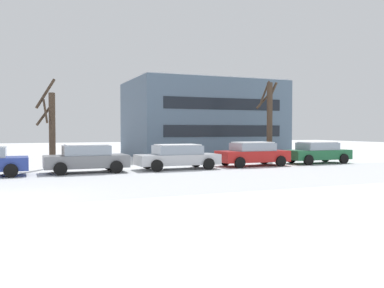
{
  "coord_description": "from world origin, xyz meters",
  "views": [
    {
      "loc": [
        0.47,
        -13.91,
        2.2
      ],
      "look_at": [
        8.09,
        4.73,
        1.51
      ],
      "focal_mm": 38.79,
      "sensor_mm": 36.0,
      "label": 1
    }
  ],
  "objects_px": {
    "parked_car_gray": "(86,158)",
    "parked_car_green": "(317,152)",
    "parked_car_silver": "(177,156)",
    "parked_car_red": "(253,154)"
  },
  "relations": [
    {
      "from": "parked_car_gray",
      "to": "parked_car_green",
      "type": "bearing_deg",
      "value": 1.14
    },
    {
      "from": "parked_car_gray",
      "to": "parked_car_red",
      "type": "distance_m",
      "value": 9.92
    },
    {
      "from": "parked_car_silver",
      "to": "parked_car_red",
      "type": "distance_m",
      "value": 4.96
    },
    {
      "from": "parked_car_silver",
      "to": "parked_car_red",
      "type": "xyz_separation_m",
      "value": [
        4.96,
        0.25,
        0.03
      ]
    },
    {
      "from": "parked_car_red",
      "to": "parked_car_green",
      "type": "relative_size",
      "value": 1.0
    },
    {
      "from": "parked_car_silver",
      "to": "parked_car_green",
      "type": "height_order",
      "value": "parked_car_green"
    },
    {
      "from": "parked_car_gray",
      "to": "parked_car_red",
      "type": "relative_size",
      "value": 0.97
    },
    {
      "from": "parked_car_green",
      "to": "parked_car_silver",
      "type": "bearing_deg",
      "value": -177.85
    },
    {
      "from": "parked_car_silver",
      "to": "parked_car_green",
      "type": "xyz_separation_m",
      "value": [
        9.91,
        0.37,
        0.01
      ]
    },
    {
      "from": "parked_car_green",
      "to": "parked_car_red",
      "type": "bearing_deg",
      "value": -178.58
    }
  ]
}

